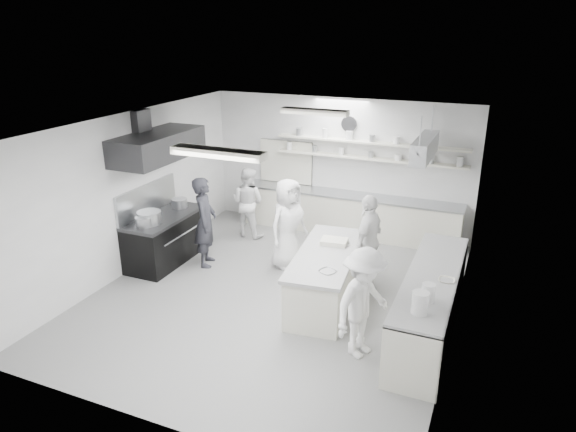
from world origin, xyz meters
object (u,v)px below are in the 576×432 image
at_px(stove, 166,240).
at_px(back_counter, 347,214).
at_px(prep_island, 326,278).
at_px(cook_back, 248,202).
at_px(right_counter, 430,304).
at_px(cook_stove, 205,222).

bearing_deg(stove, back_counter, 43.99).
distance_m(back_counter, prep_island, 3.16).
height_order(prep_island, cook_back, cook_back).
xyz_separation_m(back_counter, cook_back, (-1.99, -0.97, 0.33)).
distance_m(right_counter, prep_island, 1.80).
bearing_deg(prep_island, stove, 168.52).
bearing_deg(back_counter, stove, -136.01).
bearing_deg(stove, cook_back, 63.62).
bearing_deg(back_counter, prep_island, -79.53).
bearing_deg(cook_back, stove, 68.50).
distance_m(stove, back_counter, 4.03).
xyz_separation_m(stove, cook_back, (0.91, 1.83, 0.34)).
height_order(back_counter, prep_island, back_counter).
relative_size(stove, prep_island, 0.78).
xyz_separation_m(stove, prep_island, (3.47, -0.31, -0.02)).
height_order(stove, cook_stove, cook_stove).
relative_size(right_counter, cook_back, 2.10).
distance_m(stove, cook_stove, 0.96).
height_order(back_counter, cook_stove, cook_stove).
distance_m(prep_island, cook_back, 3.36).
relative_size(cook_stove, cook_back, 1.13).
bearing_deg(right_counter, stove, 173.48).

